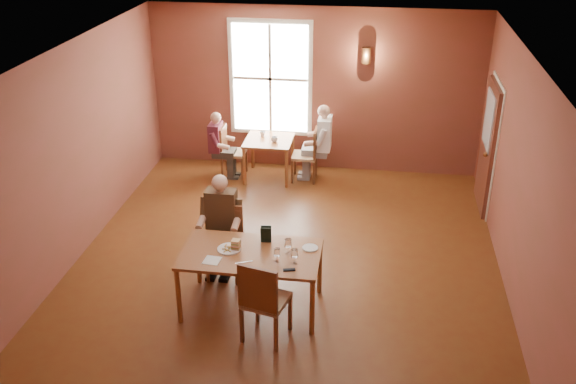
# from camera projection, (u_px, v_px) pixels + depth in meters

# --- Properties ---
(ground) EXTENTS (6.00, 7.00, 0.01)m
(ground) POSITION_uv_depth(u_px,v_px,m) (286.00, 264.00, 9.15)
(ground) COLOR brown
(ground) RESTS_ON ground
(wall_back) EXTENTS (6.00, 0.04, 3.00)m
(wall_back) POSITION_uv_depth(u_px,v_px,m) (314.00, 91.00, 11.60)
(wall_back) COLOR brown
(wall_back) RESTS_ON ground
(wall_front) EXTENTS (6.00, 0.04, 3.00)m
(wall_front) POSITION_uv_depth(u_px,v_px,m) (224.00, 335.00, 5.38)
(wall_front) COLOR brown
(wall_front) RESTS_ON ground
(wall_left) EXTENTS (0.04, 7.00, 3.00)m
(wall_left) POSITION_uv_depth(u_px,v_px,m) (72.00, 155.00, 8.88)
(wall_left) COLOR brown
(wall_left) RESTS_ON ground
(wall_right) EXTENTS (0.04, 7.00, 3.00)m
(wall_right) POSITION_uv_depth(u_px,v_px,m) (520.00, 182.00, 8.10)
(wall_right) COLOR brown
(wall_right) RESTS_ON ground
(ceiling) EXTENTS (6.00, 7.00, 0.04)m
(ceiling) POSITION_uv_depth(u_px,v_px,m) (286.00, 56.00, 7.83)
(ceiling) COLOR white
(ceiling) RESTS_ON wall_back
(window) EXTENTS (1.36, 0.10, 1.96)m
(window) POSITION_uv_depth(u_px,v_px,m) (270.00, 79.00, 11.57)
(window) COLOR white
(window) RESTS_ON wall_back
(door) EXTENTS (0.12, 1.04, 2.10)m
(door) POSITION_uv_depth(u_px,v_px,m) (487.00, 147.00, 10.35)
(door) COLOR maroon
(door) RESTS_ON ground
(wall_sconce) EXTENTS (0.16, 0.16, 0.28)m
(wall_sconce) POSITION_uv_depth(u_px,v_px,m) (366.00, 55.00, 11.09)
(wall_sconce) COLOR brown
(wall_sconce) RESTS_ON wall_back
(main_table) EXTENTS (1.72, 0.97, 0.80)m
(main_table) POSITION_uv_depth(u_px,v_px,m) (252.00, 280.00, 8.07)
(main_table) COLOR brown
(main_table) RESTS_ON ground
(chair_diner_main) EXTENTS (0.44, 0.44, 0.99)m
(chair_diner_main) POSITION_uv_depth(u_px,v_px,m) (225.00, 244.00, 8.67)
(chair_diner_main) COLOR #512A1C
(chair_diner_main) RESTS_ON ground
(diner_main) EXTENTS (0.54, 0.54, 1.36)m
(diner_main) POSITION_uv_depth(u_px,v_px,m) (223.00, 234.00, 8.56)
(diner_main) COLOR black
(diner_main) RESTS_ON ground
(chair_empty) EXTENTS (0.58, 0.58, 1.09)m
(chair_empty) POSITION_uv_depth(u_px,v_px,m) (266.00, 298.00, 7.48)
(chair_empty) COLOR #482A16
(chair_empty) RESTS_ON ground
(plate_food) EXTENTS (0.33, 0.33, 0.04)m
(plate_food) POSITION_uv_depth(u_px,v_px,m) (229.00, 248.00, 7.95)
(plate_food) COLOR silver
(plate_food) RESTS_ON main_table
(sandwich) EXTENTS (0.11, 0.10, 0.12)m
(sandwich) POSITION_uv_depth(u_px,v_px,m) (236.00, 246.00, 7.93)
(sandwich) COLOR tan
(sandwich) RESTS_ON main_table
(goblet_a) EXTENTS (0.10, 0.10, 0.21)m
(goblet_a) POSITION_uv_depth(u_px,v_px,m) (288.00, 246.00, 7.84)
(goblet_a) COLOR white
(goblet_a) RESTS_ON main_table
(goblet_b) EXTENTS (0.10, 0.10, 0.21)m
(goblet_b) POSITION_uv_depth(u_px,v_px,m) (295.00, 256.00, 7.63)
(goblet_b) COLOR white
(goblet_b) RESTS_ON main_table
(goblet_c) EXTENTS (0.10, 0.10, 0.20)m
(goblet_c) POSITION_uv_depth(u_px,v_px,m) (277.00, 255.00, 7.67)
(goblet_c) COLOR silver
(goblet_c) RESTS_ON main_table
(menu_stand) EXTENTS (0.14, 0.08, 0.22)m
(menu_stand) POSITION_uv_depth(u_px,v_px,m) (266.00, 234.00, 8.08)
(menu_stand) COLOR black
(menu_stand) RESTS_ON main_table
(knife) EXTENTS (0.20, 0.10, 0.00)m
(knife) POSITION_uv_depth(u_px,v_px,m) (244.00, 262.00, 7.69)
(knife) COLOR silver
(knife) RESTS_ON main_table
(napkin) EXTENTS (0.21, 0.21, 0.01)m
(napkin) POSITION_uv_depth(u_px,v_px,m) (212.00, 260.00, 7.73)
(napkin) COLOR white
(napkin) RESTS_ON main_table
(side_plate) EXTENTS (0.22, 0.22, 0.02)m
(side_plate) POSITION_uv_depth(u_px,v_px,m) (310.00, 248.00, 7.98)
(side_plate) COLOR silver
(side_plate) RESTS_ON main_table
(sunglasses) EXTENTS (0.15, 0.08, 0.02)m
(sunglasses) POSITION_uv_depth(u_px,v_px,m) (289.00, 270.00, 7.53)
(sunglasses) COLOR black
(sunglasses) RESTS_ON main_table
(second_table) EXTENTS (0.84, 0.84, 0.74)m
(second_table) POSITION_uv_depth(u_px,v_px,m) (269.00, 159.00, 11.66)
(second_table) COLOR brown
(second_table) RESTS_ON ground
(chair_diner_white) EXTENTS (0.43, 0.43, 0.98)m
(chair_diner_white) POSITION_uv_depth(u_px,v_px,m) (305.00, 155.00, 11.52)
(chair_diner_white) COLOR #482B16
(chair_diner_white) RESTS_ON ground
(diner_white) EXTENTS (0.54, 0.54, 1.36)m
(diner_white) POSITION_uv_depth(u_px,v_px,m) (306.00, 145.00, 11.43)
(diner_white) COLOR silver
(diner_white) RESTS_ON ground
(chair_diner_maroon) EXTENTS (0.42, 0.42, 0.94)m
(chair_diner_maroon) POSITION_uv_depth(u_px,v_px,m) (234.00, 151.00, 11.70)
(chair_diner_maroon) COLOR #5C3414
(chair_diner_maroon) RESTS_ON ground
(diner_maroon) EXTENTS (0.48, 0.48, 1.19)m
(diner_maroon) POSITION_uv_depth(u_px,v_px,m) (232.00, 145.00, 11.65)
(diner_maroon) COLOR maroon
(diner_maroon) RESTS_ON ground
(cup_a) EXTENTS (0.13, 0.13, 0.10)m
(cup_a) POSITION_uv_depth(u_px,v_px,m) (274.00, 139.00, 11.37)
(cup_a) COLOR silver
(cup_a) RESTS_ON second_table
(cup_b) EXTENTS (0.11, 0.11, 0.09)m
(cup_b) POSITION_uv_depth(u_px,v_px,m) (262.00, 134.00, 11.62)
(cup_b) COLOR silver
(cup_b) RESTS_ON second_table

